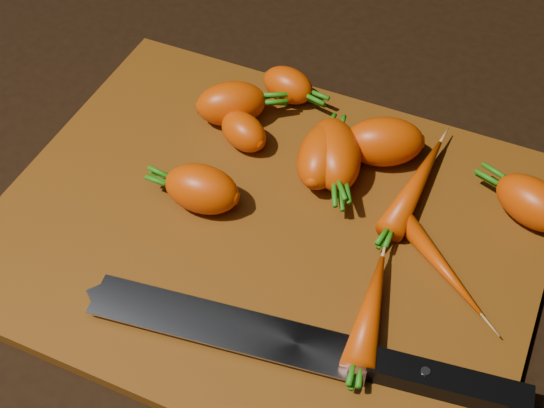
% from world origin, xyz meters
% --- Properties ---
extents(ground, '(2.00, 2.00, 0.01)m').
position_xyz_m(ground, '(0.00, 0.00, -0.01)').
color(ground, black).
extents(cutting_board, '(0.50, 0.40, 0.01)m').
position_xyz_m(cutting_board, '(0.00, 0.00, 0.01)').
color(cutting_board, '#61340D').
rests_on(cutting_board, ground).
extents(carrot_0, '(0.09, 0.08, 0.05)m').
position_xyz_m(carrot_0, '(-0.09, 0.11, 0.04)').
color(carrot_0, '#C43D05').
rests_on(carrot_0, cutting_board).
extents(carrot_1, '(0.06, 0.06, 0.04)m').
position_xyz_m(carrot_1, '(-0.07, 0.09, 0.03)').
color(carrot_1, '#C43D05').
rests_on(carrot_1, cutting_board).
extents(carrot_2, '(0.09, 0.10, 0.05)m').
position_xyz_m(carrot_2, '(0.03, 0.09, 0.04)').
color(carrot_2, '#C43D05').
rests_on(carrot_2, cutting_board).
extents(carrot_3, '(0.06, 0.09, 0.05)m').
position_xyz_m(carrot_3, '(0.02, 0.08, 0.04)').
color(carrot_3, '#C43D05').
rests_on(carrot_3, cutting_board).
extents(carrot_4, '(0.09, 0.08, 0.05)m').
position_xyz_m(carrot_4, '(0.07, 0.12, 0.04)').
color(carrot_4, '#C43D05').
rests_on(carrot_4, cutting_board).
extents(carrot_5, '(0.06, 0.05, 0.04)m').
position_xyz_m(carrot_5, '(-0.05, 0.17, 0.03)').
color(carrot_5, '#C43D05').
rests_on(carrot_5, cutting_board).
extents(carrot_6, '(0.09, 0.07, 0.04)m').
position_xyz_m(carrot_6, '(0.22, 0.11, 0.03)').
color(carrot_6, '#C43D05').
rests_on(carrot_6, cutting_board).
extents(carrot_7, '(0.04, 0.13, 0.03)m').
position_xyz_m(carrot_7, '(0.11, 0.09, 0.03)').
color(carrot_7, '#C43D05').
rests_on(carrot_7, cutting_board).
extents(carrot_8, '(0.10, 0.08, 0.02)m').
position_xyz_m(carrot_8, '(0.16, 0.01, 0.02)').
color(carrot_8, '#C43D05').
rests_on(carrot_8, cutting_board).
extents(carrot_9, '(0.05, 0.11, 0.03)m').
position_xyz_m(carrot_9, '(0.12, -0.06, 0.03)').
color(carrot_9, '#C43D05').
rests_on(carrot_9, cutting_board).
extents(carrot_10, '(0.08, 0.05, 0.05)m').
position_xyz_m(carrot_10, '(-0.07, -0.00, 0.04)').
color(carrot_10, '#C43D05').
rests_on(carrot_10, cutting_board).
extents(knife, '(0.36, 0.08, 0.02)m').
position_xyz_m(knife, '(0.03, -0.12, 0.02)').
color(knife, gray).
rests_on(knife, cutting_board).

